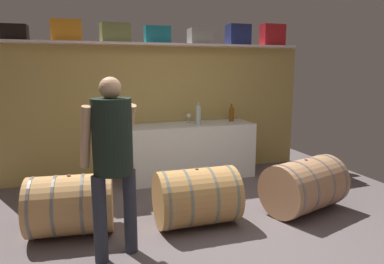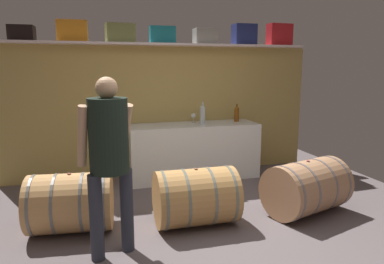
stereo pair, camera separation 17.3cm
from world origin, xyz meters
The scene contains 18 objects.
ground_plane centered at (0.00, 0.63, -0.01)m, with size 6.09×8.21×0.02m, color #5F5557.
back_wall_panel centered at (0.00, 2.51, 1.01)m, with size 4.89×0.10×2.01m, color tan.
high_shelf_board centered at (0.00, 2.36, 2.03)m, with size 4.50×0.40×0.03m, color silver.
toolcase_black centered at (-1.94, 2.36, 2.15)m, with size 0.32×0.27×0.20m, color black.
toolcase_orange centered at (-1.29, 2.36, 2.19)m, with size 0.40×0.23×0.29m, color orange.
toolcase_olive centered at (-0.64, 2.36, 2.18)m, with size 0.40×0.29×0.27m, color olive.
toolcase_teal centered at (-0.02, 2.36, 2.17)m, with size 0.38×0.19×0.25m, color teal.
toolcase_grey centered at (0.65, 2.36, 2.16)m, with size 0.33×0.29×0.24m, color gray.
toolcase_navy centered at (1.30, 2.36, 2.20)m, with size 0.35×0.25×0.32m, color navy.
toolcase_red centered at (1.92, 2.36, 2.22)m, with size 0.40×0.19×0.35m, color red.
work_cabinet centered at (0.40, 2.13, 0.42)m, with size 1.98×0.63×0.84m, color white.
wine_bottle_clear centered at (0.52, 2.05, 1.00)m, with size 0.08×0.08×0.34m.
wine_bottle_amber centered at (1.13, 2.20, 0.97)m, with size 0.08×0.08×0.28m.
wine_glass centered at (0.44, 2.28, 0.94)m, with size 0.07×0.07×0.15m.
wine_barrel_near centered at (1.29, 0.44, 0.31)m, with size 1.08×0.87×0.64m.
wine_barrel_far centered at (-0.05, 0.50, 0.31)m, with size 0.87×0.64×0.63m.
wine_barrel_flank centered at (-1.34, 0.70, 0.31)m, with size 0.90×0.71×0.63m.
winemaker_pouring centered at (-0.96, 0.10, 0.99)m, with size 0.53×0.47×1.62m.
Camera 2 is at (-1.09, -3.00, 1.70)m, focal length 33.17 mm.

